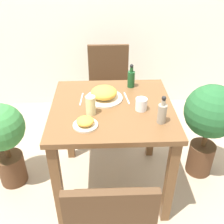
{
  "coord_description": "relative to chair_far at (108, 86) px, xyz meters",
  "views": [
    {
      "loc": [
        -0.06,
        -1.53,
        1.7
      ],
      "look_at": [
        0.0,
        0.0,
        0.71
      ],
      "focal_mm": 42.0,
      "sensor_mm": 36.0,
      "label": 1
    }
  ],
  "objects": [
    {
      "name": "dining_table",
      "position": [
        0.0,
        -0.81,
        0.13
      ],
      "size": [
        0.84,
        0.8,
        0.76
      ],
      "color": "brown",
      "rests_on": "ground_plane"
    },
    {
      "name": "condiment_bottle",
      "position": [
        0.3,
        -1.01,
        0.34
      ],
      "size": [
        0.05,
        0.05,
        0.19
      ],
      "color": "gray",
      "rests_on": "dining_table"
    },
    {
      "name": "fork_utensil",
      "position": [
        -0.21,
        -0.71,
        0.27
      ],
      "size": [
        0.02,
        0.17,
        0.0
      ],
      "rotation": [
        0.0,
        0.0,
        1.51
      ],
      "color": "silver",
      "rests_on": "dining_table"
    },
    {
      "name": "juice_glass",
      "position": [
        -0.14,
        -0.9,
        0.33
      ],
      "size": [
        0.06,
        0.06,
        0.13
      ],
      "color": "beige",
      "rests_on": "dining_table"
    },
    {
      "name": "spoon_utensil",
      "position": [
        0.11,
        -0.71,
        0.27
      ],
      "size": [
        0.03,
        0.16,
        0.0
      ],
      "rotation": [
        0.0,
        0.0,
        1.71
      ],
      "color": "silver",
      "rests_on": "dining_table"
    },
    {
      "name": "chair_far",
      "position": [
        0.0,
        0.0,
        0.0
      ],
      "size": [
        0.42,
        0.42,
        0.88
      ],
      "color": "#4C331E",
      "rests_on": "ground_plane"
    },
    {
      "name": "potted_plant_right",
      "position": [
        0.77,
        -0.69,
        0.05
      ],
      "size": [
        0.42,
        0.42,
        0.83
      ],
      "color": "#51331E",
      "rests_on": "ground_plane"
    },
    {
      "name": "potted_plant_left",
      "position": [
        -0.82,
        -0.74,
        -0.03
      ],
      "size": [
        0.36,
        0.36,
        0.73
      ],
      "color": "#51331E",
      "rests_on": "ground_plane"
    },
    {
      "name": "food_plate",
      "position": [
        -0.05,
        -0.71,
        0.31
      ],
      "size": [
        0.26,
        0.26,
        0.09
      ],
      "color": "beige",
      "rests_on": "dining_table"
    },
    {
      "name": "side_plate",
      "position": [
        -0.17,
        -1.03,
        0.29
      ],
      "size": [
        0.15,
        0.15,
        0.06
      ],
      "color": "beige",
      "rests_on": "dining_table"
    },
    {
      "name": "drink_cup",
      "position": [
        0.2,
        -0.86,
        0.31
      ],
      "size": [
        0.08,
        0.08,
        0.08
      ],
      "color": "white",
      "rests_on": "dining_table"
    },
    {
      "name": "sauce_bottle",
      "position": [
        0.16,
        -0.53,
        0.34
      ],
      "size": [
        0.05,
        0.05,
        0.19
      ],
      "color": "#194C23",
      "rests_on": "dining_table"
    },
    {
      "name": "ground_plane",
      "position": [
        0.0,
        -0.81,
        -0.49
      ],
      "size": [
        16.0,
        16.0,
        0.0
      ],
      "primitive_type": "plane",
      "color": "tan"
    }
  ]
}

